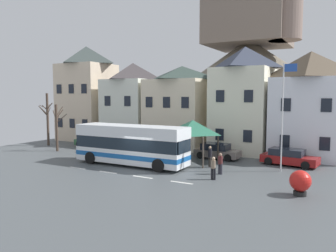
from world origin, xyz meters
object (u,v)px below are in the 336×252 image
object	(u,v)px
parked_car_01	(217,151)
parked_car_00	(94,141)
parked_car_03	(129,144)
harbour_buoy	(300,182)
townhouse_00	(87,93)
bare_tree_00	(57,126)
bare_tree_01	(47,118)
townhouse_02	(182,106)
pedestrian_01	(220,163)
parked_car_02	(289,157)
pedestrian_00	(210,155)
townhouse_01	(133,103)
public_bench	(217,154)
townhouse_03	(244,100)
townhouse_04	(309,105)
hilltop_castle	(248,83)
flagpole	(284,110)
transit_bus	(131,145)
pedestrian_02	(213,167)
bus_shelter	(193,127)

from	to	relation	value
parked_car_01	parked_car_00	bearing A→B (deg)	-178.35
parked_car_03	harbour_buoy	bearing A→B (deg)	156.77
townhouse_00	bare_tree_00	distance (m)	9.64
harbour_buoy	bare_tree_01	xyz separation A→B (m)	(-27.48, 6.50, 2.29)
townhouse_02	pedestrian_01	xyz separation A→B (m)	(8.36, -10.65, -3.59)
parked_car_00	parked_car_03	bearing A→B (deg)	175.64
parked_car_02	pedestrian_00	xyz separation A→B (m)	(-5.30, -3.74, 0.30)
townhouse_01	public_bench	xyz separation A→B (m)	(12.47, -5.27, -4.22)
townhouse_03	bare_tree_00	world-z (taller)	townhouse_03
townhouse_03	parked_car_02	xyz separation A→B (m)	(5.13, -4.91, -4.55)
townhouse_02	townhouse_04	size ratio (longest dim) A/B	0.93
parked_car_00	parked_car_01	world-z (taller)	parked_car_01
hilltop_castle	flagpole	bearing A→B (deg)	-69.63
townhouse_02	pedestrian_00	distance (m)	11.69
townhouse_00	parked_car_03	world-z (taller)	townhouse_00
parked_car_03	bare_tree_01	size ratio (longest dim) A/B	0.79
townhouse_04	transit_bus	size ratio (longest dim) A/B	1.00
townhouse_02	parked_car_02	world-z (taller)	townhouse_02
townhouse_02	parked_car_00	size ratio (longest dim) A/B	2.19
harbour_buoy	pedestrian_02	bearing A→B (deg)	169.98
flagpole	townhouse_03	bearing A→B (deg)	124.06
townhouse_02	transit_bus	xyz separation A→B (m)	(0.98, -11.11, -2.79)
bus_shelter	bare_tree_00	xyz separation A→B (m)	(-14.39, -1.36, -0.44)
townhouse_04	pedestrian_00	world-z (taller)	townhouse_04
parked_car_03	parked_car_01	bearing A→B (deg)	-177.32
bare_tree_00	pedestrian_01	bearing A→B (deg)	-4.96
townhouse_04	parked_car_03	xyz separation A→B (m)	(-16.43, -4.74, -4.08)
harbour_buoy	parked_car_03	bearing A→B (deg)	155.15
townhouse_00	parked_car_03	bearing A→B (deg)	-24.95
bus_shelter	bare_tree_00	bearing A→B (deg)	-174.60
parked_car_01	pedestrian_02	xyz separation A→B (m)	(2.45, -7.25, 0.17)
townhouse_04	parked_car_02	xyz separation A→B (m)	(-0.93, -4.54, -4.10)
hilltop_castle	parked_car_01	xyz separation A→B (m)	(3.98, -24.39, -6.99)
townhouse_03	bare_tree_01	world-z (taller)	townhouse_03
parked_car_03	public_bench	xyz separation A→B (m)	(9.62, -0.41, -0.20)
townhouse_00	townhouse_04	xyz separation A→B (m)	(26.13, 0.23, -1.12)
parked_car_02	harbour_buoy	distance (m)	8.48
bus_shelter	harbour_buoy	distance (m)	10.97
townhouse_01	pedestrian_00	bearing A→B (deg)	-32.73
transit_bus	parked_car_03	size ratio (longest dim) A/B	2.07
bus_shelter	transit_bus	bearing A→B (deg)	-138.93
pedestrian_01	bare_tree_01	bearing A→B (deg)	170.08
pedestrian_02	public_bench	distance (m)	7.04
parked_car_03	transit_bus	bearing A→B (deg)	128.29
bus_shelter	bare_tree_01	xyz separation A→B (m)	(-18.29, 0.90, 0.12)
townhouse_02	public_bench	world-z (taller)	townhouse_02
townhouse_00	harbour_buoy	world-z (taller)	townhouse_00
parked_car_03	public_bench	world-z (taller)	parked_car_03
bare_tree_01	harbour_buoy	bearing A→B (deg)	-13.31
townhouse_03	hilltop_castle	xyz separation A→B (m)	(-4.95, 19.45, 2.44)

